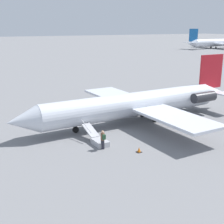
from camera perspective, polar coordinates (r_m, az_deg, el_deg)
ground_plane at (r=35.84m, az=3.87°, el=-1.90°), size 600.00×600.00×0.00m
airplane_main at (r=35.79m, az=5.18°, el=1.61°), size 28.60×21.36×7.15m
airplane_far_left at (r=162.13m, az=18.66°, el=11.95°), size 37.56×27.96×9.29m
boarding_stairs at (r=29.34m, az=-2.58°, el=-5.11°), size 1.20×4.06×1.75m
passenger at (r=27.87m, az=-1.70°, el=-4.87°), size 0.36×0.55×1.74m
traffic_cone_near_stairs at (r=27.57m, az=4.97°, el=-6.92°), size 0.43×0.43×0.47m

